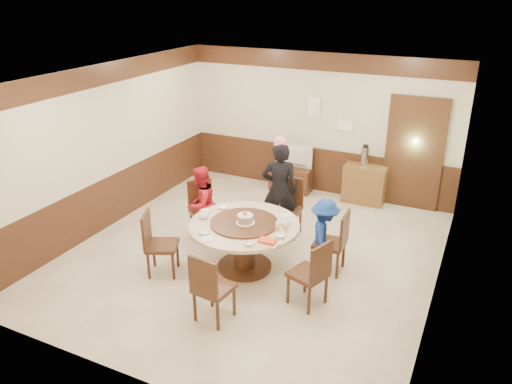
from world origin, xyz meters
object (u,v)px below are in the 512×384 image
at_px(side_cabinet, 364,184).
at_px(person_blue, 324,236).
at_px(person_standing, 280,190).
at_px(thermos, 365,156).
at_px(shrimp_platter, 268,242).
at_px(banquet_table, 244,237).
at_px(tv_stand, 291,178).
at_px(birthday_cake, 245,219).
at_px(television, 292,156).
at_px(person_red, 201,204).

bearing_deg(side_cabinet, person_blue, -88.30).
relative_size(person_standing, thermos, 4.36).
height_order(person_blue, shrimp_platter, person_blue).
bearing_deg(banquet_table, tv_stand, 99.23).
bearing_deg(thermos, person_blue, -87.46).
xyz_separation_m(shrimp_platter, tv_stand, (-1.08, 3.59, -0.53)).
relative_size(person_blue, birthday_cake, 4.04).
height_order(person_blue, thermos, person_blue).
bearing_deg(television, person_red, 79.23).
relative_size(birthday_cake, television, 0.35).
distance_m(person_red, tv_stand, 2.75).
bearing_deg(banquet_table, person_red, 153.85).
xyz_separation_m(banquet_table, tv_stand, (-0.52, 3.19, -0.28)).
distance_m(person_standing, tv_stand, 2.12).
bearing_deg(tv_stand, shrimp_platter, -73.33).
relative_size(television, side_cabinet, 1.01).
xyz_separation_m(person_standing, side_cabinet, (0.96, 1.99, -0.45)).
distance_m(person_blue, side_cabinet, 2.77).
distance_m(banquet_table, birthday_cake, 0.32).
distance_m(banquet_table, thermos, 3.38).
distance_m(person_red, birthday_cake, 1.25).
xyz_separation_m(birthday_cake, thermos, (0.93, 3.25, 0.09)).
xyz_separation_m(person_red, thermos, (2.03, 2.69, 0.30)).
bearing_deg(television, banquet_table, 100.15).
bearing_deg(banquet_table, thermos, 73.39).
xyz_separation_m(person_blue, shrimp_platter, (-0.52, -0.86, 0.21)).
bearing_deg(tv_stand, person_blue, -59.64).
bearing_deg(birthday_cake, banquet_table, 137.22).
xyz_separation_m(television, thermos, (1.48, 0.03, 0.21)).
bearing_deg(tv_stand, person_standing, -74.10).
distance_m(person_red, person_blue, 2.15).
distance_m(banquet_table, person_red, 1.20).
relative_size(birthday_cake, shrimp_platter, 0.94).
bearing_deg(banquet_table, side_cabinet, 72.73).
xyz_separation_m(person_standing, shrimp_platter, (0.52, -1.64, -0.05)).
relative_size(person_red, side_cabinet, 1.61).
xyz_separation_m(person_red, tv_stand, (0.55, 2.66, -0.39)).
relative_size(person_red, television, 1.59).
bearing_deg(thermos, person_red, -127.00).
bearing_deg(side_cabinet, shrimp_platter, -96.94).
height_order(birthday_cake, thermos, thermos).
distance_m(person_standing, side_cabinet, 2.26).
xyz_separation_m(person_blue, birthday_cake, (-1.05, -0.48, 0.27)).
xyz_separation_m(person_red, television, (0.55, 2.66, 0.09)).
bearing_deg(person_blue, birthday_cake, 94.25).
height_order(banquet_table, person_standing, person_standing).
relative_size(banquet_table, television, 2.01).
relative_size(person_standing, person_blue, 1.45).
bearing_deg(side_cabinet, banquet_table, -107.27).
distance_m(person_standing, person_blue, 1.32).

